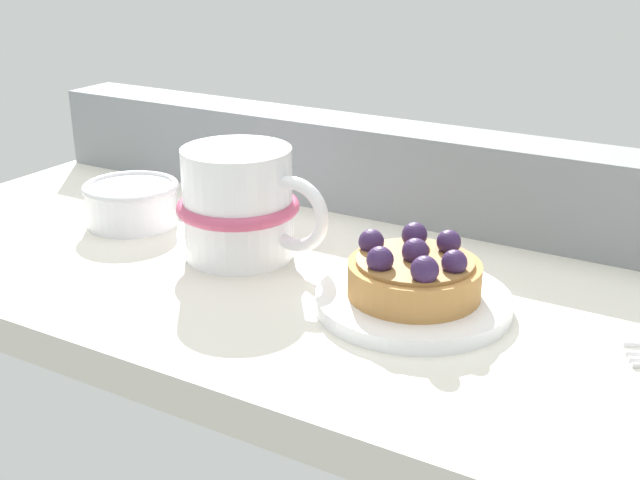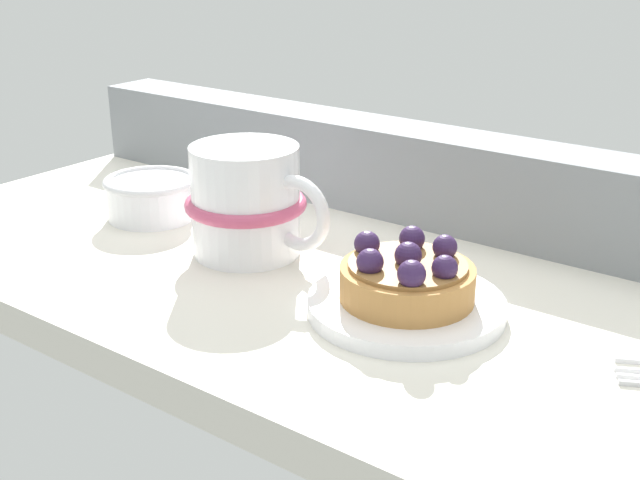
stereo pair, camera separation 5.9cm
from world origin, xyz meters
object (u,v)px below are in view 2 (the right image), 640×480
(sugar_bowl, at_px, (152,196))
(coffee_mug, at_px, (248,201))
(dessert_plate, at_px, (406,306))
(raspberry_tart, at_px, (407,277))

(sugar_bowl, bearing_deg, coffee_mug, -5.75)
(dessert_plate, relative_size, raspberry_tart, 1.48)
(coffee_mug, xyz_separation_m, sugar_bowl, (-0.13, 0.01, -0.02))
(dessert_plate, distance_m, sugar_bowl, 0.28)
(sugar_bowl, bearing_deg, dessert_plate, -6.21)
(raspberry_tart, height_order, sugar_bowl, raspberry_tart)
(dessert_plate, height_order, raspberry_tart, raspberry_tart)
(raspberry_tart, bearing_deg, coffee_mug, 173.37)
(coffee_mug, bearing_deg, dessert_plate, -6.58)
(raspberry_tart, xyz_separation_m, sugar_bowl, (-0.28, 0.03, -0.01))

